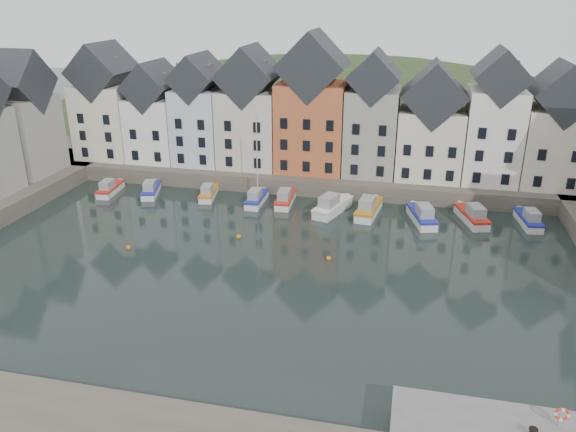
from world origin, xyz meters
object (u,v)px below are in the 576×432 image
(boat_a, at_px, (110,189))
(life_ring_post, at_px, (562,415))
(mooring_bollard, at_px, (533,432))
(boat_d, at_px, (256,198))

(boat_a, bearing_deg, life_ring_post, -42.91)
(mooring_bollard, bearing_deg, life_ring_post, 35.28)
(mooring_bollard, height_order, life_ring_post, life_ring_post)
(boat_d, bearing_deg, boat_a, -179.69)
(boat_d, height_order, mooring_bollard, boat_d)
(boat_a, relative_size, life_ring_post, 4.35)
(boat_a, distance_m, life_ring_post, 57.64)
(boat_a, height_order, mooring_bollard, mooring_bollard)
(boat_a, xyz_separation_m, mooring_bollard, (44.67, -35.46, 1.68))
(mooring_bollard, relative_size, life_ring_post, 0.43)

